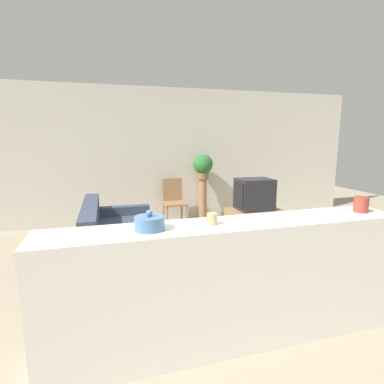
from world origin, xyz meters
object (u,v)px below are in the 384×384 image
Objects in this scene: television at (254,194)px; wooden_chair at (174,199)px; couch at (119,241)px; decorative_bowl at (149,223)px; potted_plant at (203,165)px.

television is 1.64m from wooden_chair.
television is (2.34, 0.53, 0.45)m from couch.
wooden_chair is at bearing 54.74° from couch.
wooden_chair is at bearing 74.70° from decorative_bowl.
couch is 2.62m from potted_plant.
potted_plant reaches higher than decorative_bowl.
television reaches higher than couch.
decorative_bowl is at bearing -130.97° from television.
couch is 2.44m from television.
wooden_chair is 4.08× the size of decorative_bowl.
wooden_chair is (-1.19, 1.10, -0.24)m from television.
potted_plant is at bearing 115.17° from television.
television is 1.21× the size of potted_plant.
television is at bearing -42.64° from wooden_chair.
potted_plant is (0.64, 0.08, 0.65)m from wooden_chair.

